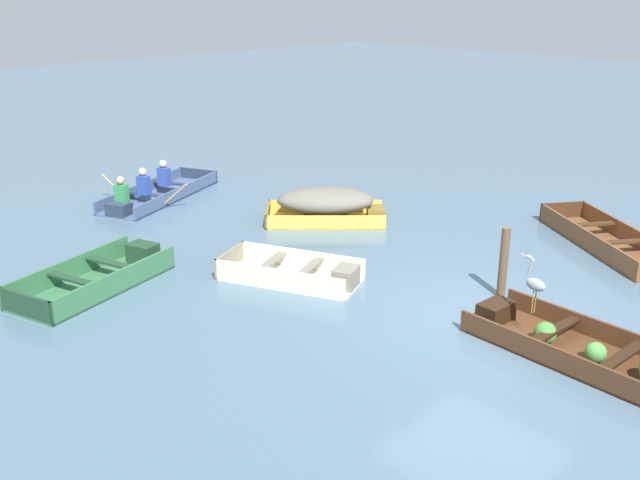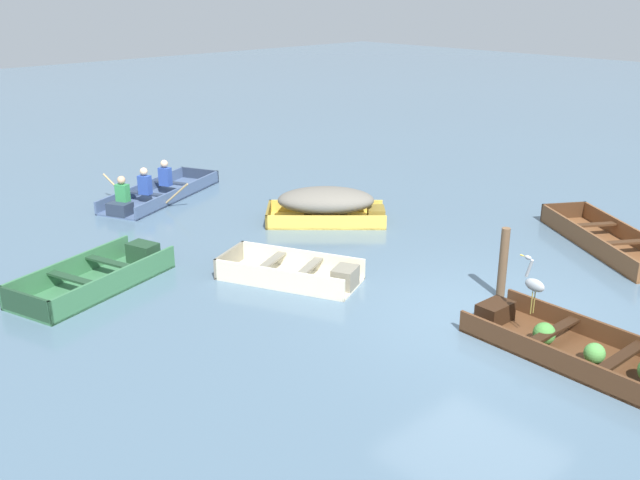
# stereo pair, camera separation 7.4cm
# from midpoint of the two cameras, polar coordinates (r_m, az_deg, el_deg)

# --- Properties ---
(ground_plane) EXTENTS (80.00, 80.00, 0.00)m
(ground_plane) POSITION_cam_midpoint_polar(r_m,az_deg,el_deg) (11.32, 13.20, -6.08)
(ground_plane) COLOR slate
(dinghy_dark_varnish_foreground) EXTENTS (1.38, 3.37, 0.39)m
(dinghy_dark_varnish_foreground) POSITION_cam_midpoint_polar(r_m,az_deg,el_deg) (10.50, 20.31, -8.23)
(dinghy_dark_varnish_foreground) COLOR #4C2D19
(dinghy_dark_varnish_foreground) RESTS_ON ground
(skiff_green_near_moored) EXTENTS (2.99, 1.90, 0.41)m
(skiff_green_near_moored) POSITION_cam_midpoint_polar(r_m,az_deg,el_deg) (12.72, -17.04, -2.80)
(skiff_green_near_moored) COLOR #387047
(skiff_green_near_moored) RESTS_ON ground
(skiff_cream_mid_moored) EXTENTS (1.92, 2.63, 0.38)m
(skiff_cream_mid_moored) POSITION_cam_midpoint_polar(r_m,az_deg,el_deg) (12.31, -1.74, -2.68)
(skiff_cream_mid_moored) COLOR beige
(skiff_cream_mid_moored) RESTS_ON ground
(skiff_yellow_far_moored) EXTENTS (2.65, 2.61, 0.75)m
(skiff_yellow_far_moored) POSITION_cam_midpoint_polar(r_m,az_deg,el_deg) (15.32, 0.69, 2.96)
(skiff_yellow_far_moored) COLOR #E5BC47
(skiff_yellow_far_moored) RESTS_ON ground
(skiff_wooden_brown_outer_moored) EXTENTS (2.80, 3.52, 0.38)m
(skiff_wooden_brown_outer_moored) POSITION_cam_midpoint_polar(r_m,az_deg,el_deg) (14.85, 22.44, -0.26)
(skiff_wooden_brown_outer_moored) COLOR brown
(skiff_wooden_brown_outer_moored) RESTS_ON ground
(rowboat_slate_blue_with_crew) EXTENTS (3.66, 2.55, 0.88)m
(rowboat_slate_blue_with_crew) POSITION_cam_midpoint_polar(r_m,az_deg,el_deg) (17.35, -12.92, 3.71)
(rowboat_slate_blue_with_crew) COLOR #475B7F
(rowboat_slate_blue_with_crew) RESTS_ON ground
(heron_on_dinghy) EXTENTS (0.18, 0.46, 0.84)m
(heron_on_dinghy) POSITION_cam_midpoint_polar(r_m,az_deg,el_deg) (10.53, 16.95, -3.32)
(heron_on_dinghy) COLOR olive
(heron_on_dinghy) RESTS_ON dinghy_dark_varnish_foreground
(mooring_post) EXTENTS (0.14, 0.14, 1.19)m
(mooring_post) POSITION_cam_midpoint_polar(r_m,az_deg,el_deg) (11.89, 14.61, -1.79)
(mooring_post) COLOR brown
(mooring_post) RESTS_ON ground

